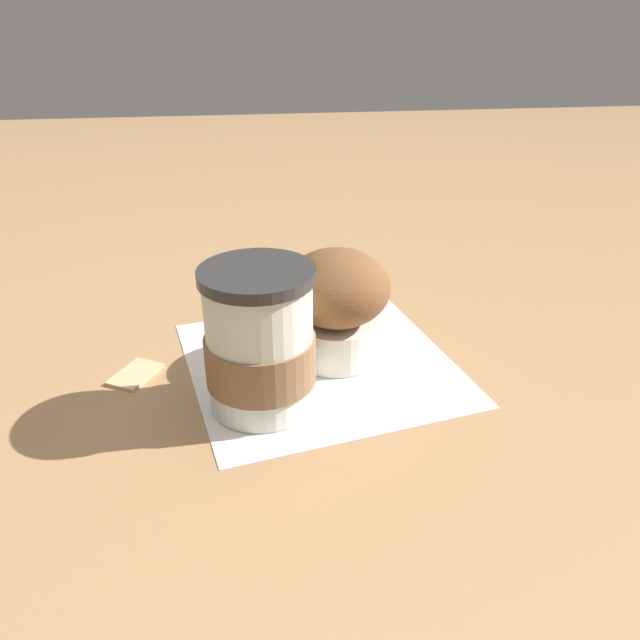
% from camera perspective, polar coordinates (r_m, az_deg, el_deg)
% --- Properties ---
extents(ground_plane, '(3.00, 3.00, 0.00)m').
position_cam_1_polar(ground_plane, '(0.62, 0.00, -3.95)').
color(ground_plane, '#A87C51').
extents(paper_napkin, '(0.29, 0.29, 0.00)m').
position_cam_1_polar(paper_napkin, '(0.62, 0.00, -3.89)').
color(paper_napkin, white).
rests_on(paper_napkin, ground_plane).
extents(coffee_cup, '(0.10, 0.10, 0.13)m').
position_cam_1_polar(coffee_cup, '(0.53, -5.51, -2.20)').
color(coffee_cup, silver).
rests_on(coffee_cup, paper_napkin).
extents(muffin, '(0.10, 0.10, 0.11)m').
position_cam_1_polar(muffin, '(0.60, 1.54, 1.76)').
color(muffin, white).
rests_on(muffin, paper_napkin).
extents(banana, '(0.15, 0.07, 0.04)m').
position_cam_1_polar(banana, '(0.69, -0.91, 1.25)').
color(banana, '#D6CC4C').
rests_on(banana, paper_napkin).
extents(sugar_packet, '(0.06, 0.05, 0.01)m').
position_cam_1_polar(sugar_packet, '(0.62, -16.54, -4.61)').
color(sugar_packet, '#E0B27F').
rests_on(sugar_packet, ground_plane).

